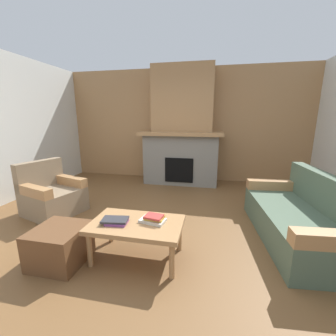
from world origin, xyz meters
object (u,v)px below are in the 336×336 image
object	(u,v)px
fireplace	(182,134)
ottoman	(60,245)
armchair	(52,195)
coffee_table	(137,227)
couch	(300,219)

from	to	relation	value
fireplace	ottoman	xyz separation A→B (m)	(-0.84, -3.30, -0.96)
fireplace	armchair	xyz separation A→B (m)	(-1.83, -2.20, -0.87)
ottoman	fireplace	bearing A→B (deg)	75.65
ottoman	armchair	bearing A→B (deg)	131.92
coffee_table	couch	bearing A→B (deg)	22.29
couch	coffee_table	bearing A→B (deg)	-157.71
fireplace	armchair	world-z (taller)	fireplace
ottoman	coffee_table	bearing A→B (deg)	16.90
ottoman	couch	bearing A→B (deg)	20.75
armchair	coffee_table	bearing A→B (deg)	-25.81
fireplace	coffee_table	distance (m)	3.16
armchair	ottoman	distance (m)	1.48
couch	coffee_table	xyz separation A→B (m)	(-1.92, -0.79, 0.09)
fireplace	coffee_table	bearing A→B (deg)	-90.99
armchair	ottoman	xyz separation A→B (m)	(0.99, -1.10, -0.09)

